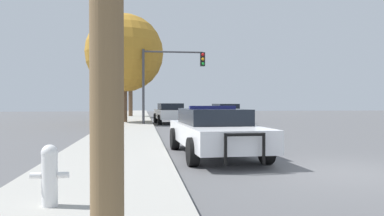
{
  "coord_description": "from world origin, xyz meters",
  "views": [
    {
      "loc": [
        -4.3,
        -7.61,
        1.53
      ],
      "look_at": [
        -1.59,
        12.63,
        1.21
      ],
      "focal_mm": 35.0,
      "sensor_mm": 36.0,
      "label": 1
    }
  ],
  "objects_px": {
    "car_background_oncoming": "(226,112)",
    "tree_sidewalk_mid": "(124,53)",
    "police_car": "(214,130)",
    "traffic_light": "(169,71)",
    "tree_sidewalk_far": "(130,64)",
    "car_background_distant": "(170,108)",
    "car_background_midblock": "(170,113)",
    "fire_hydrant": "(50,173)"
  },
  "relations": [
    {
      "from": "car_background_midblock",
      "to": "car_background_distant",
      "type": "bearing_deg",
      "value": 81.88
    },
    {
      "from": "car_background_midblock",
      "to": "tree_sidewalk_mid",
      "type": "xyz_separation_m",
      "value": [
        -3.19,
        0.22,
        4.21
      ]
    },
    {
      "from": "police_car",
      "to": "traffic_light",
      "type": "bearing_deg",
      "value": -91.47
    },
    {
      "from": "fire_hydrant",
      "to": "car_background_oncoming",
      "type": "bearing_deg",
      "value": 71.5
    },
    {
      "from": "car_background_midblock",
      "to": "tree_sidewalk_mid",
      "type": "bearing_deg",
      "value": 172.22
    },
    {
      "from": "tree_sidewalk_mid",
      "to": "car_background_oncoming",
      "type": "bearing_deg",
      "value": 8.76
    },
    {
      "from": "car_background_distant",
      "to": "fire_hydrant",
      "type": "bearing_deg",
      "value": -97.6
    },
    {
      "from": "tree_sidewalk_mid",
      "to": "police_car",
      "type": "bearing_deg",
      "value": -78.58
    },
    {
      "from": "traffic_light",
      "to": "tree_sidewalk_mid",
      "type": "height_order",
      "value": "tree_sidewalk_mid"
    },
    {
      "from": "car_background_oncoming",
      "to": "car_background_midblock",
      "type": "distance_m",
      "value": 4.61
    },
    {
      "from": "police_car",
      "to": "car_background_midblock",
      "type": "distance_m",
      "value": 15.99
    },
    {
      "from": "fire_hydrant",
      "to": "car_background_midblock",
      "type": "height_order",
      "value": "car_background_midblock"
    },
    {
      "from": "traffic_light",
      "to": "tree_sidewalk_far",
      "type": "height_order",
      "value": "tree_sidewalk_far"
    },
    {
      "from": "fire_hydrant",
      "to": "tree_sidewalk_far",
      "type": "distance_m",
      "value": 32.97
    },
    {
      "from": "fire_hydrant",
      "to": "tree_sidewalk_mid",
      "type": "xyz_separation_m",
      "value": [
        0.01,
        21.52,
        4.41
      ]
    },
    {
      "from": "traffic_light",
      "to": "car_background_oncoming",
      "type": "height_order",
      "value": "traffic_light"
    },
    {
      "from": "traffic_light",
      "to": "tree_sidewalk_far",
      "type": "relative_size",
      "value": 0.67
    },
    {
      "from": "fire_hydrant",
      "to": "tree_sidewalk_mid",
      "type": "height_order",
      "value": "tree_sidewalk_mid"
    },
    {
      "from": "car_background_distant",
      "to": "car_background_midblock",
      "type": "distance_m",
      "value": 21.46
    },
    {
      "from": "fire_hydrant",
      "to": "car_background_oncoming",
      "type": "relative_size",
      "value": 0.19
    },
    {
      "from": "car_background_oncoming",
      "to": "tree_sidewalk_far",
      "type": "height_order",
      "value": "tree_sidewalk_far"
    },
    {
      "from": "tree_sidewalk_far",
      "to": "car_background_oncoming",
      "type": "bearing_deg",
      "value": -52.95
    },
    {
      "from": "car_background_oncoming",
      "to": "tree_sidewalk_mid",
      "type": "xyz_separation_m",
      "value": [
        -7.59,
        -1.17,
        4.23
      ]
    },
    {
      "from": "car_background_oncoming",
      "to": "fire_hydrant",
      "type": "bearing_deg",
      "value": 66.66
    },
    {
      "from": "traffic_light",
      "to": "car_background_distant",
      "type": "xyz_separation_m",
      "value": [
        1.84,
        23.71,
        -2.86
      ]
    },
    {
      "from": "car_background_oncoming",
      "to": "car_background_midblock",
      "type": "bearing_deg",
      "value": 12.73
    },
    {
      "from": "traffic_light",
      "to": "car_background_oncoming",
      "type": "distance_m",
      "value": 6.54
    },
    {
      "from": "car_background_distant",
      "to": "tree_sidewalk_mid",
      "type": "distance_m",
      "value": 22.13
    },
    {
      "from": "traffic_light",
      "to": "car_background_midblock",
      "type": "xyz_separation_m",
      "value": [
        0.2,
        2.31,
        -2.79
      ]
    },
    {
      "from": "tree_sidewalk_far",
      "to": "tree_sidewalk_mid",
      "type": "bearing_deg",
      "value": -90.43
    },
    {
      "from": "car_background_midblock",
      "to": "fire_hydrant",
      "type": "bearing_deg",
      "value": -102.29
    },
    {
      "from": "fire_hydrant",
      "to": "car_background_midblock",
      "type": "relative_size",
      "value": 0.18
    },
    {
      "from": "tree_sidewalk_far",
      "to": "fire_hydrant",
      "type": "bearing_deg",
      "value": -90.16
    },
    {
      "from": "police_car",
      "to": "traffic_light",
      "type": "distance_m",
      "value": 13.97
    },
    {
      "from": "fire_hydrant",
      "to": "tree_sidewalk_mid",
      "type": "distance_m",
      "value": 21.97
    },
    {
      "from": "traffic_light",
      "to": "car_background_oncoming",
      "type": "relative_size",
      "value": 1.07
    },
    {
      "from": "tree_sidewalk_mid",
      "to": "fire_hydrant",
      "type": "bearing_deg",
      "value": -90.02
    },
    {
      "from": "car_background_oncoming",
      "to": "car_background_midblock",
      "type": "xyz_separation_m",
      "value": [
        -4.4,
        -1.39,
        0.02
      ]
    },
    {
      "from": "car_background_midblock",
      "to": "traffic_light",
      "type": "bearing_deg",
      "value": -98.75
    },
    {
      "from": "car_background_midblock",
      "to": "tree_sidewalk_far",
      "type": "relative_size",
      "value": 0.64
    },
    {
      "from": "police_car",
      "to": "tree_sidewalk_mid",
      "type": "bearing_deg",
      "value": -81.27
    },
    {
      "from": "fire_hydrant",
      "to": "car_background_distant",
      "type": "xyz_separation_m",
      "value": [
        4.83,
        42.69,
        0.13
      ]
    }
  ]
}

